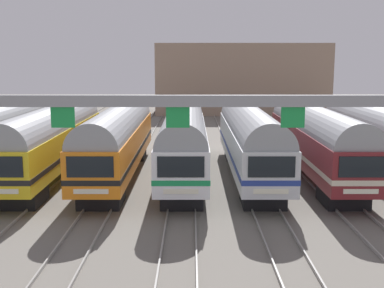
% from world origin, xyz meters
% --- Properties ---
extents(ground_plane, '(160.00, 160.00, 0.00)m').
position_xyz_m(ground_plane, '(0.00, 0.00, 0.00)').
color(ground_plane, slate).
extents(track_bed, '(27.78, 70.00, 0.15)m').
position_xyz_m(track_bed, '(0.00, 17.00, 0.07)').
color(track_bed, gray).
rests_on(track_bed, ground).
extents(commuter_train_yellow, '(2.88, 18.06, 5.05)m').
position_xyz_m(commuter_train_yellow, '(-8.76, -0.00, 2.69)').
color(commuter_train_yellow, gold).
rests_on(commuter_train_yellow, ground).
extents(commuter_train_orange, '(2.88, 18.06, 5.05)m').
position_xyz_m(commuter_train_orange, '(-4.38, -0.00, 2.69)').
color(commuter_train_orange, orange).
rests_on(commuter_train_orange, ground).
extents(commuter_train_white, '(2.88, 18.06, 4.77)m').
position_xyz_m(commuter_train_white, '(0.00, -0.01, 2.69)').
color(commuter_train_white, white).
rests_on(commuter_train_white, ground).
extents(commuter_train_silver, '(2.88, 18.06, 5.05)m').
position_xyz_m(commuter_train_silver, '(4.38, -0.00, 2.69)').
color(commuter_train_silver, silver).
rests_on(commuter_train_silver, ground).
extents(commuter_train_maroon, '(2.88, 18.06, 5.05)m').
position_xyz_m(commuter_train_maroon, '(8.76, -0.00, 2.69)').
color(commuter_train_maroon, maroon).
rests_on(commuter_train_maroon, ground).
extents(commuter_train_stainless, '(2.88, 18.06, 5.05)m').
position_xyz_m(commuter_train_stainless, '(13.14, -0.00, 2.69)').
color(commuter_train_stainless, '#B2B5BA').
rests_on(commuter_train_stainless, ground).
extents(catenary_gantry, '(31.51, 0.44, 6.97)m').
position_xyz_m(catenary_gantry, '(0.00, -13.50, 5.46)').
color(catenary_gantry, gray).
rests_on(catenary_gantry, ground).
extents(maintenance_building, '(24.76, 10.00, 10.08)m').
position_xyz_m(maintenance_building, '(7.78, 40.79, 5.04)').
color(maintenance_building, gray).
rests_on(maintenance_building, ground).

